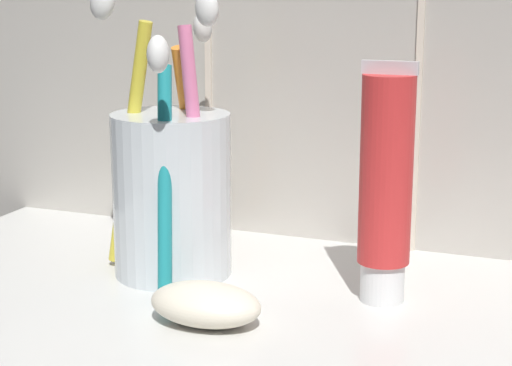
# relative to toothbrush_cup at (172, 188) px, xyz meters

# --- Properties ---
(sink_counter) EXTENTS (0.65, 0.34, 0.02)m
(sink_counter) POSITION_rel_toothbrush_cup_xyz_m (0.13, -0.06, -0.07)
(sink_counter) COLOR silver
(sink_counter) RESTS_ON ground
(toothbrush_cup) EXTENTS (0.10, 0.14, 0.19)m
(toothbrush_cup) POSITION_rel_toothbrush_cup_xyz_m (0.00, 0.00, 0.00)
(toothbrush_cup) COLOR silver
(toothbrush_cup) RESTS_ON sink_counter
(toothpaste_tube) EXTENTS (0.03, 0.03, 0.15)m
(toothpaste_tube) POSITION_rel_toothbrush_cup_xyz_m (0.14, 0.00, 0.01)
(toothpaste_tube) COLOR white
(toothpaste_tube) RESTS_ON sink_counter
(soap_bar) EXTENTS (0.07, 0.04, 0.02)m
(soap_bar) POSITION_rel_toothbrush_cup_xyz_m (0.06, -0.07, -0.05)
(soap_bar) COLOR silver
(soap_bar) RESTS_ON sink_counter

